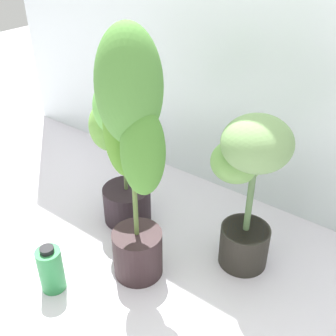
{
  "coord_description": "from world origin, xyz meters",
  "views": [
    {
      "loc": [
        0.81,
        -0.82,
        1.29
      ],
      "look_at": [
        -0.02,
        0.28,
        0.43
      ],
      "focal_mm": 44.19,
      "sensor_mm": 36.0,
      "label": 1
    }
  ],
  "objects_px": {
    "potted_plant_back_right": "(248,179)",
    "potted_plant_center": "(132,145)",
    "nutrient_bottle": "(51,269)",
    "potted_plant_back_left": "(120,141)"
  },
  "relations": [
    {
      "from": "potted_plant_back_right",
      "to": "nutrient_bottle",
      "type": "relative_size",
      "value": 3.26
    },
    {
      "from": "potted_plant_center",
      "to": "nutrient_bottle",
      "type": "relative_size",
      "value": 4.85
    },
    {
      "from": "potted_plant_back_right",
      "to": "potted_plant_center",
      "type": "distance_m",
      "value": 0.48
    },
    {
      "from": "potted_plant_back_left",
      "to": "nutrient_bottle",
      "type": "bearing_deg",
      "value": -81.28
    },
    {
      "from": "potted_plant_center",
      "to": "nutrient_bottle",
      "type": "distance_m",
      "value": 0.61
    },
    {
      "from": "potted_plant_back_right",
      "to": "potted_plant_back_left",
      "type": "xyz_separation_m",
      "value": [
        -0.59,
        -0.08,
        0.0
      ]
    },
    {
      "from": "potted_plant_back_right",
      "to": "potted_plant_back_left",
      "type": "bearing_deg",
      "value": -172.44
    },
    {
      "from": "potted_plant_back_left",
      "to": "nutrient_bottle",
      "type": "distance_m",
      "value": 0.61
    },
    {
      "from": "potted_plant_back_right",
      "to": "nutrient_bottle",
      "type": "xyz_separation_m",
      "value": [
        -0.51,
        -0.59,
        -0.32
      ]
    },
    {
      "from": "potted_plant_back_right",
      "to": "potted_plant_back_left",
      "type": "relative_size",
      "value": 0.93
    }
  ]
}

